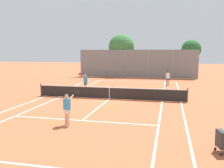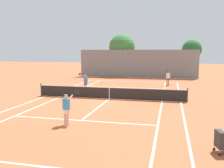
% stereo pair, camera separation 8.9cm
% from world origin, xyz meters
% --- Properties ---
extents(ground_plane, '(120.00, 120.00, 0.00)m').
position_xyz_m(ground_plane, '(0.00, 0.00, 0.00)').
color(ground_plane, '#B25B38').
extents(court_line_markings, '(11.10, 23.90, 0.01)m').
position_xyz_m(court_line_markings, '(0.00, 0.00, 0.00)').
color(court_line_markings, white).
rests_on(court_line_markings, ground).
extents(tennis_net, '(12.00, 0.10, 1.07)m').
position_xyz_m(tennis_net, '(0.00, 0.00, 0.51)').
color(tennis_net, '#474C47').
rests_on(tennis_net, ground).
extents(ball_cart, '(0.60, 0.71, 0.96)m').
position_xyz_m(ball_cart, '(6.64, -9.35, 0.53)').
color(ball_cart, '#2D2D33').
rests_on(ball_cart, ground).
extents(player_near_side, '(0.85, 0.68, 1.77)m').
position_xyz_m(player_near_side, '(-0.43, -7.38, 0.93)').
color(player_near_side, beige).
rests_on(player_near_side, ground).
extents(player_far_left, '(0.84, 0.69, 1.77)m').
position_xyz_m(player_far_left, '(-3.10, 3.22, 0.93)').
color(player_far_left, '#D8A884').
rests_on(player_far_left, ground).
extents(player_far_right, '(0.47, 0.87, 1.77)m').
position_xyz_m(player_far_right, '(4.44, 8.89, 0.93)').
color(player_far_right, tan).
rests_on(player_far_right, ground).
extents(loose_tennis_ball_0, '(0.07, 0.07, 0.07)m').
position_xyz_m(loose_tennis_ball_0, '(-1.24, -7.56, 0.03)').
color(loose_tennis_ball_0, '#D1DB33').
rests_on(loose_tennis_ball_0, ground).
extents(loose_tennis_ball_1, '(0.07, 0.07, 0.07)m').
position_xyz_m(loose_tennis_ball_1, '(0.91, -2.84, 0.03)').
color(loose_tennis_ball_1, '#D1DB33').
rests_on(loose_tennis_ball_1, ground).
extents(back_fence, '(16.87, 0.08, 4.00)m').
position_xyz_m(back_fence, '(0.00, 16.52, 2.00)').
color(back_fence, gray).
rests_on(back_fence, ground).
extents(tree_behind_left, '(3.91, 3.91, 6.34)m').
position_xyz_m(tree_behind_left, '(-2.52, 18.48, 4.24)').
color(tree_behind_left, brown).
rests_on(tree_behind_left, ground).
extents(tree_behind_right, '(2.88, 2.88, 5.47)m').
position_xyz_m(tree_behind_right, '(7.66, 20.30, 3.95)').
color(tree_behind_right, brown).
rests_on(tree_behind_right, ground).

